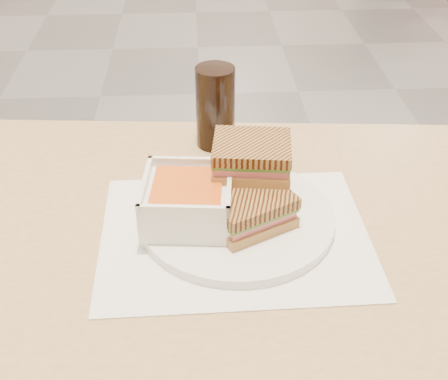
{
  "coord_description": "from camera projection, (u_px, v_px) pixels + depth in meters",
  "views": [
    {
      "loc": [
        -0.03,
        -2.68,
        1.31
      ],
      "look_at": [
        0.01,
        -2.0,
        0.82
      ],
      "focal_mm": 46.78,
      "sensor_mm": 36.0,
      "label": 1
    }
  ],
  "objects": [
    {
      "name": "panini_lower",
      "position": [
        249.0,
        208.0,
        0.85
      ],
      "size": [
        0.15,
        0.14,
        0.05
      ],
      "color": "#BC814A",
      "rests_on": "plate"
    },
    {
      "name": "cola_glass",
      "position": [
        215.0,
        107.0,
        1.04
      ],
      "size": [
        0.07,
        0.07,
        0.15
      ],
      "color": "black",
      "rests_on": "main_table"
    },
    {
      "name": "plate",
      "position": [
        237.0,
        217.0,
        0.89
      ],
      "size": [
        0.3,
        0.3,
        0.02
      ],
      "color": "white",
      "rests_on": "tray_liner"
    },
    {
      "name": "main_table",
      "position": [
        261.0,
        292.0,
        0.93
      ],
      "size": [
        1.25,
        0.79,
        0.75
      ],
      "color": "tan",
      "rests_on": "ground"
    },
    {
      "name": "soup_bowl",
      "position": [
        188.0,
        202.0,
        0.85
      ],
      "size": [
        0.14,
        0.14,
        0.07
      ],
      "color": "white",
      "rests_on": "plate"
    },
    {
      "name": "tray_liner",
      "position": [
        235.0,
        234.0,
        0.87
      ],
      "size": [
        0.4,
        0.31,
        0.0
      ],
      "color": "white",
      "rests_on": "main_table"
    },
    {
      "name": "panini_upper",
      "position": [
        252.0,
        157.0,
        0.87
      ],
      "size": [
        0.13,
        0.11,
        0.05
      ],
      "color": "#BC814A",
      "rests_on": "panini_lower"
    }
  ]
}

